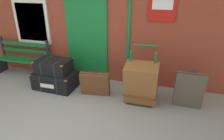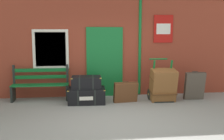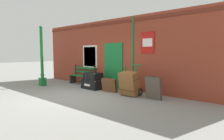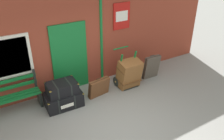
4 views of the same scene
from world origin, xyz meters
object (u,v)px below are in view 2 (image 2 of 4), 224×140
Objects in this scene: suitcase_brown at (126,92)px; large_brown_trunk at (163,85)px; suitcase_caramel at (195,86)px; platform_bench at (41,85)px; steamer_trunk_base at (87,95)px; steamer_trunk_middle at (86,82)px; porters_trolley at (161,91)px.

large_brown_trunk is at bearing -1.28° from suitcase_brown.
platform_bench is at bearing 173.48° from suitcase_caramel.
steamer_trunk_base is 1.24× the size of suitcase_caramel.
steamer_trunk_middle is 0.87× the size of large_brown_trunk.
platform_bench is 2.31× the size of suitcase_brown.
steamer_trunk_base is at bearing 177.21° from large_brown_trunk.
steamer_trunk_middle reaches higher than steamer_trunk_base.
large_brown_trunk reaches higher than steamer_trunk_middle.
platform_bench is 1.40m from steamer_trunk_middle.
platform_bench is 1.42m from steamer_trunk_base.
large_brown_trunk is 1.07m from suitcase_brown.
porters_trolley reaches higher than steamer_trunk_base.
steamer_trunk_base is 1.49× the size of suitcase_brown.
porters_trolley is (2.14, 0.07, -0.31)m from steamer_trunk_middle.
steamer_trunk_base is at bearing -178.01° from porters_trolley.
steamer_trunk_base is (1.31, -0.49, -0.23)m from platform_bench.
platform_bench is 1.69× the size of large_brown_trunk.
steamer_trunk_base is at bearing -20.61° from platform_bench.
platform_bench is at bearing 166.51° from suitcase_brown.
porters_trolley is 1.07m from suitcase_brown.
suitcase_brown is at bearing -178.08° from suitcase_caramel.
platform_bench is 1.55× the size of steamer_trunk_base.
platform_bench is at bearing 170.17° from large_brown_trunk.
platform_bench is at bearing 159.56° from steamer_trunk_middle.
porters_trolley is (2.14, 0.07, 0.06)m from steamer_trunk_base.
steamer_trunk_middle is at bearing 177.05° from large_brown_trunk.
suitcase_brown is at bearing 178.72° from large_brown_trunk.
suitcase_caramel is (3.12, -0.02, -0.18)m from steamer_trunk_middle.
platform_bench reaches higher than suitcase_caramel.
porters_trolley is at bearing 1.82° from steamer_trunk_middle.
platform_bench is 1.35× the size of porters_trolley.
suitcase_brown is (1.08, -0.09, -0.29)m from steamer_trunk_middle.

